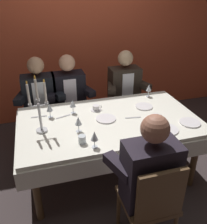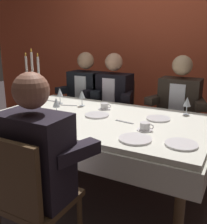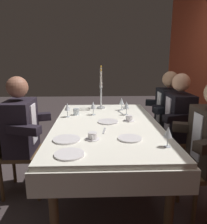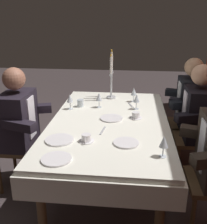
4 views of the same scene
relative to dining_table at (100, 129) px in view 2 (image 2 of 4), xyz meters
The scene contains 23 objects.
ground_plane 0.62m from the dining_table, ahead, with size 12.00×12.00×0.00m, color #3E3434.
back_wall 1.81m from the dining_table, 90.00° to the left, with size 6.00×0.12×2.70m, color #D05232.
dining_table is the anchor object (origin of this frame).
candelabra 0.79m from the dining_table, behind, with size 0.19×0.11×0.58m.
dinner_plate_0 0.53m from the dining_table, 19.82° to the left, with size 0.20×0.20×0.01m, color white.
dinner_plate_1 0.85m from the dining_table, 21.33° to the right, with size 0.22×0.22×0.01m, color white.
dinner_plate_2 0.13m from the dining_table, 155.41° to the left, with size 0.22×0.22×0.01m, color white.
dinner_plate_3 0.62m from the dining_table, 36.81° to the right, with size 0.23×0.23×0.01m, color white.
wine_glass_0 0.57m from the dining_table, 122.03° to the right, with size 0.07×0.07×0.16m.
wine_glass_1 0.83m from the dining_table, 33.71° to the left, with size 0.07×0.07×0.16m.
wine_glass_2 0.69m from the dining_table, 159.40° to the left, with size 0.07×0.07×0.16m.
wine_glass_3 0.45m from the dining_table, 158.38° to the right, with size 0.07×0.07×0.16m.
wine_glass_4 0.49m from the dining_table, 143.57° to the left, with size 0.07×0.07×0.16m.
water_tumbler_0 0.53m from the dining_table, 136.67° to the right, with size 0.07×0.07×0.08m, color silver.
coffee_cup_0 0.30m from the dining_table, 108.30° to the left, with size 0.13×0.12×0.06m.
coffee_cup_1 0.52m from the dining_table, 16.86° to the right, with size 0.13×0.12×0.06m.
fork_0 0.78m from the dining_table, 159.58° to the left, with size 0.17×0.02×0.01m, color #B7B7BC.
spoon_1 0.29m from the dining_table, ahead, with size 0.17×0.02×0.01m, color #B7B7BC.
fork_2 0.52m from the dining_table, 157.13° to the left, with size 0.17×0.02×0.01m, color #B7B7BC.
seated_diner_0 1.13m from the dining_table, 127.77° to the left, with size 0.63×0.48×1.24m.
seated_diner_1 0.94m from the dining_table, 108.55° to the left, with size 0.63×0.48×1.24m.
seated_diner_2 0.89m from the dining_table, 86.45° to the right, with size 0.63×0.48×1.24m.
seated_diner_3 1.02m from the dining_table, 60.77° to the left, with size 0.63×0.48×1.24m.
Camera 2 is at (1.11, -1.98, 1.43)m, focal length 42.95 mm.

